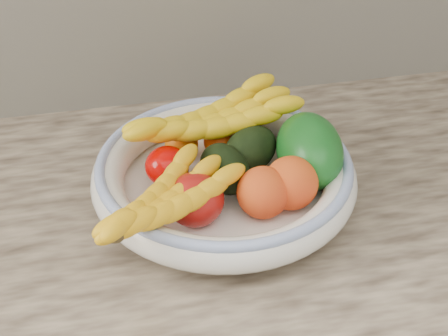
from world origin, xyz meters
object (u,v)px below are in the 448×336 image
green_mango (309,151)px  banana_bunch_front (165,205)px  fruit_bowl (224,174)px  banana_bunch_back (211,125)px

green_mango → banana_bunch_front: size_ratio=0.57×
fruit_bowl → banana_bunch_front: banana_bunch_front is taller
green_mango → banana_bunch_front: green_mango is taller
green_mango → banana_bunch_front: (-0.23, -0.09, 0.01)m
banana_bunch_back → banana_bunch_front: (-0.09, -0.17, -0.01)m
banana_bunch_back → banana_bunch_front: banana_bunch_back is taller
fruit_bowl → green_mango: bearing=-2.4°
fruit_bowl → banana_bunch_back: size_ratio=1.32×
banana_bunch_front → fruit_bowl: bearing=1.7°
banana_bunch_front → banana_bunch_back: bearing=19.0°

